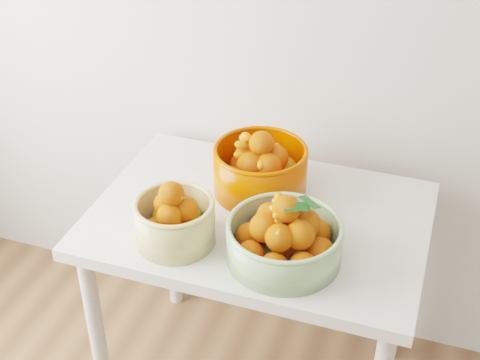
# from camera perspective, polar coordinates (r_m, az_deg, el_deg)

# --- Properties ---
(table) EXTENTS (1.00, 0.70, 0.75)m
(table) POSITION_cam_1_polar(r_m,az_deg,el_deg) (2.07, 1.60, -5.06)
(table) COLOR silver
(table) RESTS_ON ground
(bowl_cream) EXTENTS (0.27, 0.27, 0.20)m
(bowl_cream) POSITION_cam_1_polar(r_m,az_deg,el_deg) (1.88, -5.60, -3.42)
(bowl_cream) COLOR tan
(bowl_cream) RESTS_ON table
(bowl_green) EXTENTS (0.37, 0.37, 0.20)m
(bowl_green) POSITION_cam_1_polar(r_m,az_deg,el_deg) (1.81, 3.84, -4.95)
(bowl_green) COLOR #88B07A
(bowl_green) RESTS_ON table
(bowl_orange) EXTENTS (0.35, 0.35, 0.21)m
(bowl_orange) POSITION_cam_1_polar(r_m,az_deg,el_deg) (2.07, 1.76, 0.96)
(bowl_orange) COLOR #D43600
(bowl_orange) RESTS_ON table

